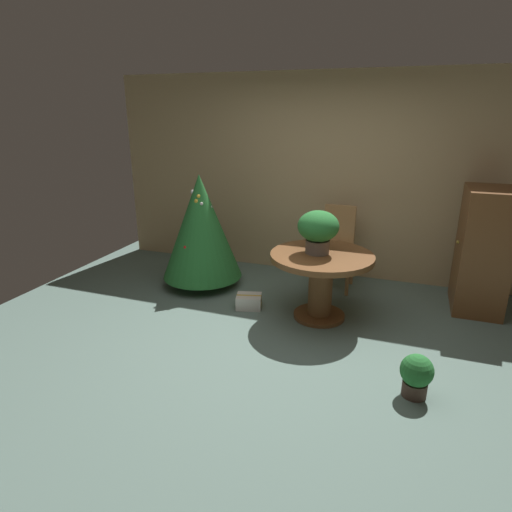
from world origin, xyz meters
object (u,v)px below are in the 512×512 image
object	(u,v)px
wooden_cabinet	(483,250)
potted_plant	(416,374)
round_dining_table	(321,273)
holiday_tree	(201,227)
gift_box_cream	(249,301)
wooden_chair_far	(337,242)
flower_vase	(318,229)

from	to	relation	value
wooden_cabinet	potted_plant	world-z (taller)	wooden_cabinet
round_dining_table	holiday_tree	distance (m)	1.66
holiday_tree	gift_box_cream	size ratio (longest dim) A/B	4.28
wooden_chair_far	wooden_cabinet	world-z (taller)	wooden_cabinet
gift_box_cream	wooden_cabinet	xyz separation A→B (m)	(2.40, 0.88, 0.60)
flower_vase	potted_plant	size ratio (longest dim) A/B	1.26
flower_vase	wooden_chair_far	size ratio (longest dim) A/B	0.44
holiday_tree	potted_plant	size ratio (longest dim) A/B	3.99
gift_box_cream	potted_plant	world-z (taller)	potted_plant
holiday_tree	potted_plant	xyz separation A→B (m)	(2.58, -1.49, -0.58)
flower_vase	potted_plant	xyz separation A→B (m)	(1.05, -1.11, -0.79)
round_dining_table	gift_box_cream	distance (m)	0.91
round_dining_table	wooden_chair_far	distance (m)	0.96
flower_vase	holiday_tree	xyz separation A→B (m)	(-1.54, 0.39, -0.21)
wooden_chair_far	gift_box_cream	distance (m)	1.37
flower_vase	wooden_chair_far	bearing A→B (deg)	86.48
wooden_chair_far	holiday_tree	size ratio (longest dim) A/B	0.72
wooden_cabinet	potted_plant	bearing A→B (deg)	-107.73
potted_plant	round_dining_table	bearing A→B (deg)	132.16
wooden_cabinet	potted_plant	xyz separation A→B (m)	(-0.62, -1.93, -0.49)
round_dining_table	potted_plant	xyz separation A→B (m)	(0.99, -1.09, -0.32)
flower_vase	potted_plant	distance (m)	1.71
flower_vase	potted_plant	bearing A→B (deg)	-46.65
wooden_chair_far	round_dining_table	bearing A→B (deg)	-90.00
gift_box_cream	potted_plant	size ratio (longest dim) A/B	0.93
round_dining_table	wooden_cabinet	world-z (taller)	wooden_cabinet
wooden_chair_far	gift_box_cream	world-z (taller)	wooden_chair_far
round_dining_table	wooden_cabinet	xyz separation A→B (m)	(1.60, 0.84, 0.17)
wooden_cabinet	gift_box_cream	bearing A→B (deg)	-159.88
flower_vase	wooden_cabinet	world-z (taller)	wooden_cabinet
round_dining_table	holiday_tree	size ratio (longest dim) A/B	0.76
flower_vase	wooden_cabinet	bearing A→B (deg)	26.32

